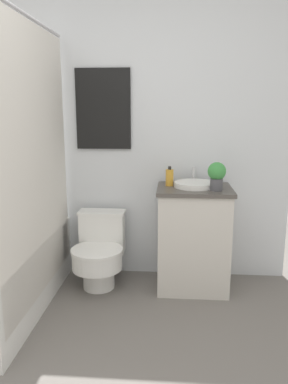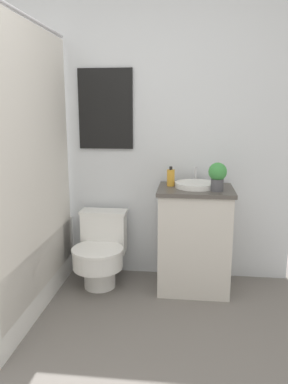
{
  "view_description": "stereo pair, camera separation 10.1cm",
  "coord_description": "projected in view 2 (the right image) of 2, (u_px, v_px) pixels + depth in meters",
  "views": [
    {
      "loc": [
        0.57,
        -1.16,
        1.4
      ],
      "look_at": [
        0.36,
        1.48,
        0.82
      ],
      "focal_mm": 35.0,
      "sensor_mm": 36.0,
      "label": 1
    },
    {
      "loc": [
        0.67,
        -1.15,
        1.4
      ],
      "look_at": [
        0.36,
        1.48,
        0.82
      ],
      "focal_mm": 35.0,
      "sensor_mm": 36.0,
      "label": 2
    }
  ],
  "objects": [
    {
      "name": "wall_back",
      "position": [
        108.0,
        129.0,
        3.13
      ],
      "size": [
        3.05,
        0.07,
        2.5
      ],
      "color": "silver",
      "rests_on": "ground_plane"
    },
    {
      "name": "sink",
      "position": [
        196.0,
        185.0,
        2.88
      ],
      "size": [
        0.32,
        0.35,
        0.13
      ],
      "color": "white",
      "rests_on": "vanity"
    },
    {
      "name": "toilet",
      "position": [
        101.0,
        251.0,
        3.04
      ],
      "size": [
        0.41,
        0.53,
        0.59
      ],
      "color": "white",
      "rests_on": "ground_plane"
    },
    {
      "name": "vanity",
      "position": [
        194.0,
        239.0,
        2.95
      ],
      "size": [
        0.57,
        0.47,
        0.82
      ],
      "color": "beige",
      "rests_on": "ground_plane"
    },
    {
      "name": "shower_area",
      "position": [
        0.0,
        268.0,
        2.7
      ],
      "size": [
        0.7,
        1.4,
        1.98
      ],
      "color": "white",
      "rests_on": "ground_plane"
    },
    {
      "name": "potted_plant",
      "position": [
        218.0,
        175.0,
        2.73
      ],
      "size": [
        0.14,
        0.14,
        0.21
      ],
      "color": "#4C4C51",
      "rests_on": "vanity"
    },
    {
      "name": "soap_bottle",
      "position": [
        171.0,
        177.0,
        2.93
      ],
      "size": [
        0.06,
        0.06,
        0.15
      ],
      "color": "gold",
      "rests_on": "vanity"
    }
  ]
}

